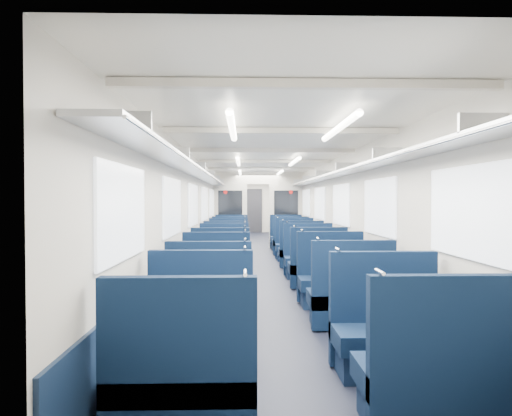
% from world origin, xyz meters
% --- Properties ---
extents(floor, '(2.80, 18.00, 0.01)m').
position_xyz_m(floor, '(0.00, 0.00, 0.00)').
color(floor, black).
rests_on(floor, ground).
extents(ceiling, '(2.80, 18.00, 0.01)m').
position_xyz_m(ceiling, '(0.00, 0.00, 2.35)').
color(ceiling, silver).
rests_on(ceiling, wall_left).
extents(wall_left, '(0.02, 18.00, 2.35)m').
position_xyz_m(wall_left, '(-1.40, 0.00, 1.18)').
color(wall_left, '#BDB6A8').
rests_on(wall_left, floor).
extents(dado_left, '(0.03, 17.90, 0.70)m').
position_xyz_m(dado_left, '(-1.39, 0.00, 0.35)').
color(dado_left, black).
rests_on(dado_left, floor).
extents(wall_right, '(0.02, 18.00, 2.35)m').
position_xyz_m(wall_right, '(1.40, 0.00, 1.18)').
color(wall_right, '#BDB6A8').
rests_on(wall_right, floor).
extents(dado_right, '(0.03, 17.90, 0.70)m').
position_xyz_m(dado_right, '(1.39, 0.00, 0.35)').
color(dado_right, black).
rests_on(dado_right, floor).
extents(wall_far, '(2.80, 0.02, 2.35)m').
position_xyz_m(wall_far, '(0.00, 9.00, 1.18)').
color(wall_far, '#BDB6A8').
rests_on(wall_far, floor).
extents(luggage_rack_left, '(0.36, 17.40, 0.18)m').
position_xyz_m(luggage_rack_left, '(-1.21, 0.00, 1.97)').
color(luggage_rack_left, '#B2B5BA').
rests_on(luggage_rack_left, wall_left).
extents(luggage_rack_right, '(0.36, 17.40, 0.18)m').
position_xyz_m(luggage_rack_right, '(1.21, 0.00, 1.97)').
color(luggage_rack_right, '#B2B5BA').
rests_on(luggage_rack_right, wall_right).
extents(windows, '(2.78, 15.60, 0.75)m').
position_xyz_m(windows, '(0.00, -0.46, 1.42)').
color(windows, white).
rests_on(windows, wall_left).
extents(ceiling_fittings, '(2.70, 16.06, 0.11)m').
position_xyz_m(ceiling_fittings, '(0.00, -0.26, 2.29)').
color(ceiling_fittings, beige).
rests_on(ceiling_fittings, ceiling).
extents(end_door, '(0.75, 0.06, 2.00)m').
position_xyz_m(end_door, '(0.00, 8.94, 1.00)').
color(end_door, black).
rests_on(end_door, floor).
extents(bulkhead, '(2.80, 0.10, 2.35)m').
position_xyz_m(bulkhead, '(-0.00, 2.62, 1.23)').
color(bulkhead, beige).
rests_on(bulkhead, floor).
extents(seat_0, '(0.97, 0.54, 1.09)m').
position_xyz_m(seat_0, '(-0.83, -8.17, 0.33)').
color(seat_0, '#0B1D38').
rests_on(seat_0, floor).
extents(seat_1, '(0.97, 0.54, 1.09)m').
position_xyz_m(seat_1, '(0.83, -8.15, 0.33)').
color(seat_1, '#0B1D38').
rests_on(seat_1, floor).
extents(seat_2, '(0.97, 0.54, 1.09)m').
position_xyz_m(seat_2, '(-0.83, -7.07, 0.33)').
color(seat_2, '#0B1D38').
rests_on(seat_2, floor).
extents(seat_3, '(0.97, 0.54, 1.09)m').
position_xyz_m(seat_3, '(0.83, -7.21, 0.33)').
color(seat_3, '#0B1D38').
rests_on(seat_3, floor).
extents(seat_4, '(0.97, 0.54, 1.09)m').
position_xyz_m(seat_4, '(-0.83, -5.96, 0.33)').
color(seat_4, '#0B1D38').
rests_on(seat_4, floor).
extents(seat_5, '(0.97, 0.54, 1.09)m').
position_xyz_m(seat_5, '(0.83, -5.89, 0.33)').
color(seat_5, '#0B1D38').
rests_on(seat_5, floor).
extents(seat_6, '(0.97, 0.54, 1.09)m').
position_xyz_m(seat_6, '(-0.83, -4.86, 0.33)').
color(seat_6, '#0B1D38').
rests_on(seat_6, floor).
extents(seat_7, '(0.97, 0.54, 1.09)m').
position_xyz_m(seat_7, '(0.83, -4.78, 0.33)').
color(seat_7, '#0B1D38').
rests_on(seat_7, floor).
extents(seat_8, '(0.97, 0.54, 1.09)m').
position_xyz_m(seat_8, '(-0.83, -3.64, 0.33)').
color(seat_8, '#0B1D38').
rests_on(seat_8, floor).
extents(seat_9, '(0.97, 0.54, 1.09)m').
position_xyz_m(seat_9, '(0.83, -3.55, 0.33)').
color(seat_9, '#0B1D38').
rests_on(seat_9, floor).
extents(seat_10, '(0.97, 0.54, 1.09)m').
position_xyz_m(seat_10, '(-0.83, -2.50, 0.33)').
color(seat_10, '#0B1D38').
rests_on(seat_10, floor).
extents(seat_11, '(0.97, 0.54, 1.09)m').
position_xyz_m(seat_11, '(0.83, -2.56, 0.33)').
color(seat_11, '#0B1D38').
rests_on(seat_11, floor).
extents(seat_12, '(0.97, 0.54, 1.09)m').
position_xyz_m(seat_12, '(-0.83, -1.44, 0.33)').
color(seat_12, '#0B1D38').
rests_on(seat_12, floor).
extents(seat_13, '(0.97, 0.54, 1.09)m').
position_xyz_m(seat_13, '(0.83, -1.35, 0.33)').
color(seat_13, '#0B1D38').
rests_on(seat_13, floor).
extents(seat_14, '(0.97, 0.54, 1.09)m').
position_xyz_m(seat_14, '(-0.83, -0.27, 0.33)').
color(seat_14, '#0B1D38').
rests_on(seat_14, floor).
extents(seat_15, '(0.97, 0.54, 1.09)m').
position_xyz_m(seat_15, '(0.83, -0.18, 0.33)').
color(seat_15, '#0B1D38').
rests_on(seat_15, floor).
extents(seat_16, '(0.97, 0.54, 1.09)m').
position_xyz_m(seat_16, '(-0.83, 0.99, 0.33)').
color(seat_16, '#0B1D38').
rests_on(seat_16, floor).
extents(seat_17, '(0.97, 0.54, 1.09)m').
position_xyz_m(seat_17, '(0.83, 0.86, 0.33)').
color(seat_17, '#0B1D38').
rests_on(seat_17, floor).
extents(seat_18, '(0.97, 0.54, 1.09)m').
position_xyz_m(seat_18, '(-0.83, 2.06, 0.33)').
color(seat_18, '#0B1D38').
rests_on(seat_18, floor).
extents(seat_19, '(0.97, 0.54, 1.09)m').
position_xyz_m(seat_19, '(0.83, 2.05, 0.33)').
color(seat_19, '#0B1D38').
rests_on(seat_19, floor).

